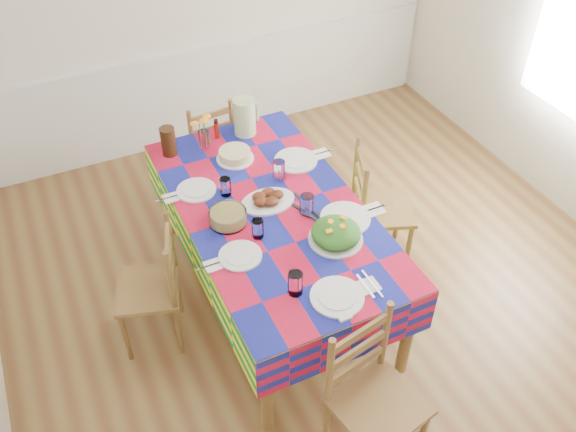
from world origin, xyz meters
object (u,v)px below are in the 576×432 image
at_px(green_pitcher, 245,117).
at_px(chair_right, 377,208).
at_px(chair_near, 373,399).
at_px(chair_left, 154,288).
at_px(dining_table, 272,219).
at_px(chair_far, 208,147).
at_px(tea_pitcher, 168,141).
at_px(meat_platter, 268,199).

distance_m(green_pitcher, chair_right, 1.19).
height_order(green_pitcher, chair_near, green_pitcher).
bearing_deg(green_pitcher, chair_left, -138.71).
distance_m(chair_near, chair_right, 1.59).
bearing_deg(dining_table, chair_far, 89.88).
relative_size(tea_pitcher, chair_far, 0.23).
xyz_separation_m(meat_platter, tea_pitcher, (-0.42, 0.80, 0.08)).
bearing_deg(green_pitcher, dining_table, -101.30).
bearing_deg(chair_left, meat_platter, 112.65).
bearing_deg(green_pitcher, chair_right, -52.44).
bearing_deg(dining_table, meat_platter, 92.06).
distance_m(green_pitcher, chair_near, 2.27).
bearing_deg(chair_left, tea_pitcher, 171.52).
bearing_deg(green_pitcher, tea_pitcher, -178.53).
distance_m(dining_table, tea_pitcher, 0.99).
bearing_deg(chair_near, dining_table, 78.26).
height_order(meat_platter, chair_right, chair_right).
relative_size(chair_near, chair_right, 1.02).
distance_m(chair_left, chair_right, 1.69).
distance_m(meat_platter, chair_far, 1.32).
relative_size(dining_table, chair_left, 2.23).
bearing_deg(dining_table, chair_left, -179.12).
relative_size(dining_table, meat_platter, 5.76).
relative_size(chair_near, chair_far, 1.10).
bearing_deg(chair_far, dining_table, 86.23).
relative_size(meat_platter, chair_right, 0.37).
height_order(chair_near, chair_right, chair_near).
relative_size(tea_pitcher, chair_near, 0.21).
bearing_deg(tea_pitcher, chair_right, -34.03).
bearing_deg(chair_far, tea_pitcher, 43.97).
distance_m(meat_platter, tea_pitcher, 0.91).
xyz_separation_m(meat_platter, chair_far, (0.01, 1.27, -0.39)).
bearing_deg(meat_platter, dining_table, -87.94).
relative_size(dining_table, tea_pitcher, 9.69).
relative_size(meat_platter, chair_near, 0.36).
xyz_separation_m(dining_table, chair_left, (-0.85, -0.01, -0.26)).
height_order(meat_platter, chair_near, chair_near).
bearing_deg(green_pitcher, chair_far, 111.32).
xyz_separation_m(meat_platter, green_pitcher, (0.18, 0.82, 0.11)).
xyz_separation_m(dining_table, meat_platter, (-0.00, 0.07, 0.12)).
bearing_deg(dining_table, chair_near, -90.40).
bearing_deg(chair_right, chair_left, 112.87).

